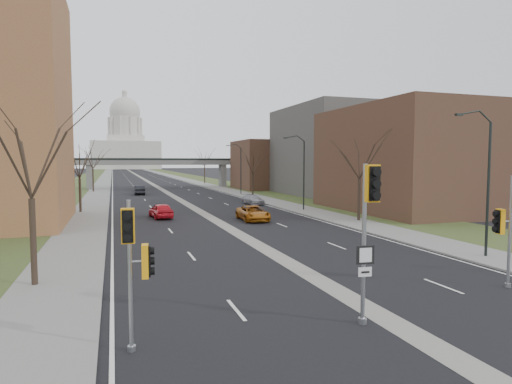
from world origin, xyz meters
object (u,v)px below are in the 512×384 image
car_left_far (139,190)px  car_right_mid (253,200)px  signal_pole_median (369,214)px  car_left_near (161,210)px  car_right_near (253,213)px  signal_pole_left (135,254)px  signal_pole_right (510,215)px

car_left_far → car_right_mid: car_left_far is taller
signal_pole_median → car_left_near: 32.13m
car_right_near → car_left_far: bearing=104.6°
car_right_near → car_right_mid: bearing=73.5°
signal_pole_left → car_left_far: size_ratio=0.99×
signal_pole_left → car_right_near: signal_pole_left is taller
signal_pole_median → signal_pole_right: size_ratio=1.11×
signal_pole_left → car_left_far: bearing=92.5°
car_left_near → signal_pole_left: bearing=76.2°
signal_pole_right → car_left_near: bearing=125.7°
signal_pole_left → car_right_near: 29.34m
car_left_near → signal_pole_right: bearing=106.0°
signal_pole_left → car_left_far: (3.74, 63.85, -2.28)m
car_right_mid → signal_pole_right: bearing=-98.6°
signal_pole_left → car_left_far: signal_pole_left is taller
signal_pole_right → car_right_near: size_ratio=0.99×
car_left_near → car_left_far: 32.58m
signal_pole_left → signal_pole_median: size_ratio=0.81×
car_left_near → car_left_far: bearing=-96.0°
signal_pole_right → car_left_near: (-12.37, 29.85, -2.61)m
car_left_near → car_right_near: (8.37, -4.77, -0.05)m
car_right_mid → car_left_far: bearing=113.7°
car_left_far → signal_pole_median: bearing=93.5°
car_right_near → car_right_mid: 15.67m
car_left_near → car_left_far: (-0.26, 32.58, 0.00)m
signal_pole_left → car_left_near: size_ratio=1.02×
car_right_mid → car_left_near: bearing=-150.0°
signal_pole_left → signal_pole_right: signal_pole_right is taller
car_left_far → car_left_near: bearing=90.4°
car_left_near → car_left_far: car_left_far is taller
signal_pole_median → car_right_mid: (9.51, 41.86, -3.35)m
signal_pole_median → car_left_near: signal_pole_median is taller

